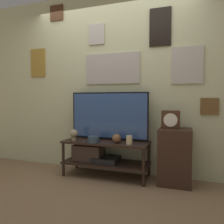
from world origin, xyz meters
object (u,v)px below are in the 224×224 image
at_px(candle_jar, 129,140).
at_px(decorative_bust, 74,134).
at_px(vase_round_glass, 117,138).
at_px(vase_wide_bowl, 94,139).
at_px(television, 109,116).
at_px(mantel_clock, 171,120).

distance_m(candle_jar, decorative_bust, 0.81).
bearing_deg(vase_round_glass, candle_jar, -8.55).
xyz_separation_m(vase_wide_bowl, vase_round_glass, (0.31, 0.07, 0.02)).
bearing_deg(television, decorative_bust, -153.60).
bearing_deg(vase_wide_bowl, mantel_clock, 9.13).
bearing_deg(vase_round_glass, decorative_bust, -175.01).
relative_size(vase_round_glass, candle_jar, 1.08).
distance_m(vase_round_glass, mantel_clock, 0.76).
height_order(television, decorative_bust, television).
bearing_deg(television, mantel_clock, -5.38).
bearing_deg(vase_round_glass, television, 135.10).
relative_size(candle_jar, mantel_clock, 0.49).
height_order(vase_round_glass, candle_jar, vase_round_glass).
distance_m(television, mantel_clock, 0.88).
bearing_deg(decorative_bust, vase_round_glass, 4.99).
bearing_deg(mantel_clock, decorative_bust, -173.85).
distance_m(candle_jar, mantel_clock, 0.60).
xyz_separation_m(vase_wide_bowl, candle_jar, (0.49, 0.05, 0.01)).
bearing_deg(candle_jar, television, 150.86).
height_order(vase_wide_bowl, decorative_bust, decorative_bust).
relative_size(vase_round_glass, decorative_bust, 0.75).
height_order(vase_round_glass, mantel_clock, mantel_clock).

